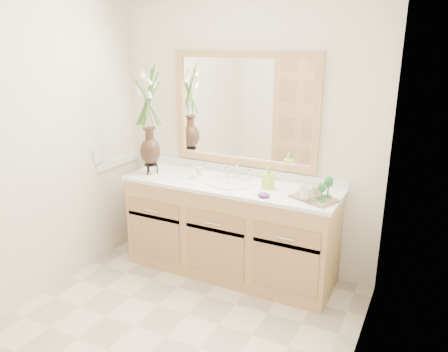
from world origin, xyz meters
The scene contains 19 objects.
floor centered at (0.00, 0.00, 0.00)m, with size 2.60×2.60×0.00m, color silver.
wall_back centered at (0.00, 1.30, 1.20)m, with size 2.40×0.02×2.40m, color white.
wall_left centered at (-1.20, 0.00, 1.20)m, with size 0.02×2.60×2.40m, color white.
wall_right centered at (1.20, 0.00, 1.20)m, with size 0.02×2.60×2.40m, color white.
vanity centered at (0.00, 1.01, 0.40)m, with size 1.80×0.55×0.80m.
counter centered at (0.00, 1.01, 0.82)m, with size 1.84×0.57×0.03m, color white.
sink centered at (0.00, 1.00, 0.78)m, with size 0.38×0.34×0.23m.
mirror centered at (0.00, 1.28, 1.41)m, with size 1.32×0.04×0.97m.
switch_plate centered at (-1.19, 0.76, 0.98)m, with size 0.02×0.12×0.12m, color white.
flower_vase centered at (-0.74, 0.93, 1.42)m, with size 0.21×0.21×0.86m.
tumbler centered at (-0.33, 1.06, 0.87)m, with size 0.06×0.06×0.08m, color silver.
soap_dish centered at (-0.34, 0.99, 0.84)m, with size 0.11×0.11×0.03m.
soap_bottle centered at (0.33, 1.03, 0.91)m, with size 0.07×0.07×0.16m, color #ADEC37.
purple_dish centered at (0.38, 0.82, 0.85)m, with size 0.10×0.08×0.03m, color #5B246D.
tray centered at (0.73, 0.95, 0.84)m, with size 0.32×0.21×0.02m, color olive.
mug_left centered at (0.68, 0.88, 0.89)m, with size 0.10×0.09×0.10m, color silver.
mug_right centered at (0.75, 0.97, 0.89)m, with size 0.09×0.09×0.09m, color silver.
goblet_front centered at (0.80, 0.90, 0.94)m, with size 0.06×0.06×0.14m.
goblet_back centered at (0.82, 1.01, 0.95)m, with size 0.07×0.07×0.16m.
Camera 1 is at (1.52, -2.10, 1.98)m, focal length 35.00 mm.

